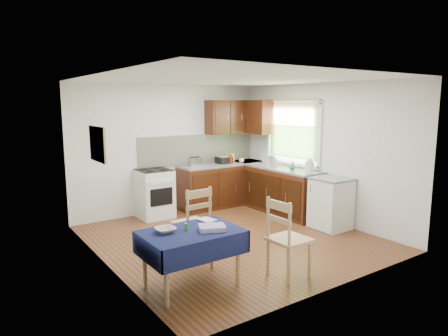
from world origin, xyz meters
TOP-DOWN VIEW (x-y plane):
  - floor at (0.00, 0.00)m, footprint 4.20×4.20m
  - ceiling at (0.00, 0.00)m, footprint 4.00×4.20m
  - wall_back at (0.00, 2.10)m, footprint 4.00×0.02m
  - wall_front at (0.00, -2.10)m, footprint 4.00×0.02m
  - wall_left at (-2.00, 0.00)m, footprint 0.02×4.20m
  - wall_right at (2.00, 0.00)m, footprint 0.02×4.20m
  - base_cabinets at (1.36, 1.26)m, footprint 1.90×2.30m
  - worktop_back at (1.05, 1.80)m, footprint 1.90×0.60m
  - worktop_right at (1.70, 0.65)m, footprint 0.60×1.70m
  - worktop_corner at (1.70, 1.80)m, footprint 0.60×0.60m
  - splashback at (0.65, 2.08)m, footprint 2.70×0.02m
  - upper_cabinets at (1.52, 1.80)m, footprint 1.20×0.85m
  - stove at (-0.50, 1.80)m, footprint 0.60×0.61m
  - window at (1.97, 0.70)m, footprint 0.04×1.48m
  - fridge at (1.70, -0.55)m, footprint 0.58×0.60m
  - corkboard at (-1.97, 0.30)m, footprint 0.04×0.62m
  - dining_table at (-1.38, -1.13)m, footprint 1.13×0.76m
  - chair_far at (-0.91, -0.38)m, footprint 0.47×0.47m
  - chair_near at (-0.30, -1.57)m, footprint 0.46×0.46m
  - toaster at (0.39, 1.80)m, footprint 0.25×0.16m
  - sandwich_press at (1.08, 1.79)m, footprint 0.29×0.25m
  - sauce_bottle at (1.15, 1.65)m, footprint 0.04×0.04m
  - yellow_packet at (1.36, 1.92)m, footprint 0.14×0.10m
  - dish_rack at (1.66, 1.02)m, footprint 0.46×0.35m
  - kettle at (1.70, -0.03)m, footprint 0.16×0.16m
  - cup at (1.45, 1.66)m, footprint 0.13×0.13m
  - soap_bottle_a at (1.66, 1.06)m, footprint 0.13×0.13m
  - soap_bottle_b at (1.70, 1.08)m, footprint 0.11×0.11m
  - soap_bottle_c at (1.68, 0.38)m, footprint 0.14×0.14m
  - plate_bowl at (-1.65, -1.00)m, footprint 0.24×0.24m
  - book at (-1.09, -0.89)m, footprint 0.20×0.25m
  - spice_jar at (-1.42, -1.08)m, footprint 0.04×0.04m
  - tea_towel at (-1.16, -1.23)m, footprint 0.37×0.34m

SIDE VIEW (x-z plane):
  - floor at x=0.00m, z-range 0.00..0.00m
  - base_cabinets at x=1.36m, z-range 0.00..0.86m
  - fridge at x=1.70m, z-range 0.00..0.88m
  - stove at x=-0.50m, z-range 0.00..0.92m
  - chair_near at x=-0.30m, z-range 0.03..1.04m
  - chair_far at x=-0.91m, z-range 0.03..1.05m
  - dining_table at x=-1.38m, z-range 0.24..0.91m
  - book at x=-1.09m, z-range 0.68..0.70m
  - tea_towel at x=-1.16m, z-range 0.68..0.73m
  - plate_bowl at x=-1.65m, z-range 0.68..0.74m
  - spice_jar at x=-1.42m, z-range 0.68..0.77m
  - worktop_back at x=1.05m, z-range 0.86..0.90m
  - worktop_right at x=1.70m, z-range 0.86..0.90m
  - worktop_corner at x=1.70m, z-range 0.86..0.90m
  - dish_rack at x=1.66m, z-range 0.82..1.03m
  - cup at x=1.45m, z-range 0.90..0.99m
  - soap_bottle_c at x=1.68m, z-range 0.90..1.06m
  - sandwich_press at x=1.08m, z-range 0.90..1.07m
  - yellow_packet at x=1.36m, z-range 0.90..1.07m
  - toaster at x=0.39m, z-range 0.89..1.09m
  - soap_bottle_b at x=1.70m, z-range 0.90..1.08m
  - sauce_bottle at x=1.15m, z-range 0.90..1.10m
  - kettle at x=1.70m, z-range 0.88..1.15m
  - soap_bottle_a at x=1.66m, z-range 0.90..1.17m
  - splashback at x=0.65m, z-range 0.90..1.50m
  - wall_back at x=0.00m, z-range 0.00..2.50m
  - wall_front at x=0.00m, z-range 0.00..2.50m
  - wall_left at x=-2.00m, z-range 0.00..2.50m
  - wall_right at x=2.00m, z-range 0.00..2.50m
  - corkboard at x=-1.97m, z-range 1.36..1.83m
  - window at x=1.97m, z-range 1.02..2.28m
  - upper_cabinets at x=1.52m, z-range 1.50..2.20m
  - ceiling at x=0.00m, z-range 2.49..2.51m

